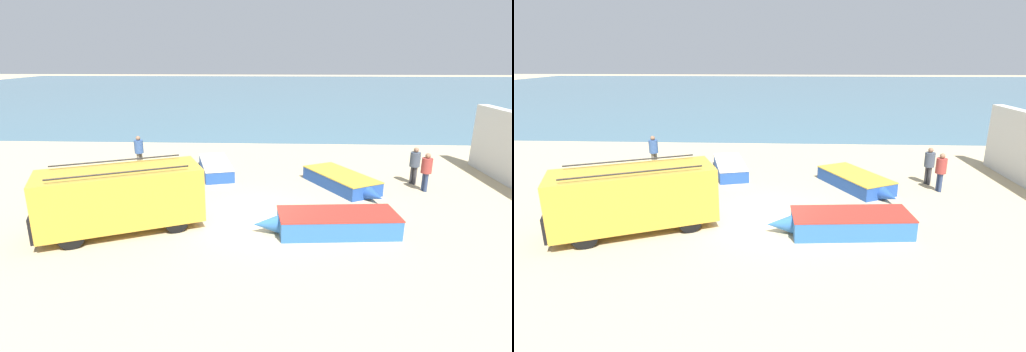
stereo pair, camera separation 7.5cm
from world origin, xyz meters
The scene contains 9 objects.
ground_plane centered at (0.00, 0.00, 0.00)m, with size 200.00×200.00×0.00m, color tan.
sea_water centered at (0.00, 52.00, 0.00)m, with size 120.00×80.00×0.01m, color #477084.
parked_van centered at (-4.01, -1.10, 1.11)m, with size 5.34×3.76×2.14m.
fishing_rowboat_0 centered at (-1.98, 5.51, 0.29)m, with size 2.15×4.36×0.57m.
fishing_rowboat_1 centered at (3.72, 3.48, 0.29)m, with size 3.05×4.25×0.58m.
fishing_rowboat_2 centered at (2.68, -1.02, 0.33)m, with size 4.59×1.81×0.66m.
fisherman_0 centered at (-5.77, 5.97, 0.98)m, with size 0.43×0.43×1.64m.
fisherman_1 centered at (7.03, 3.18, 0.96)m, with size 0.42×0.42×1.61m.
fisherman_2 centered at (6.88, 4.13, 0.97)m, with size 0.43×0.43×1.62m.
Camera 1 is at (0.80, -12.72, 5.43)m, focal length 28.00 mm.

